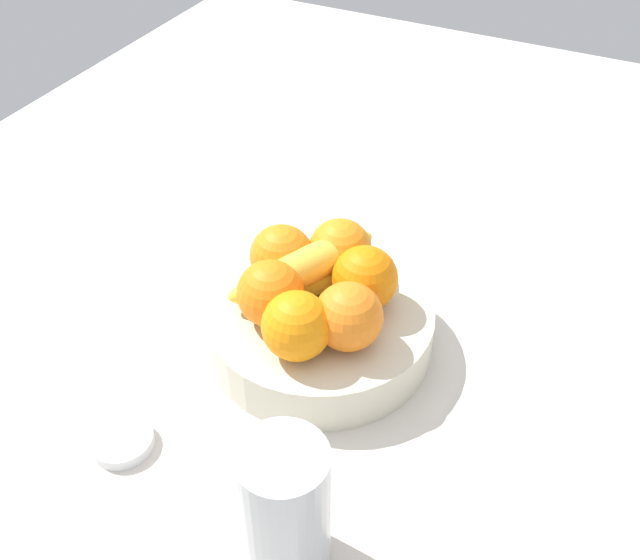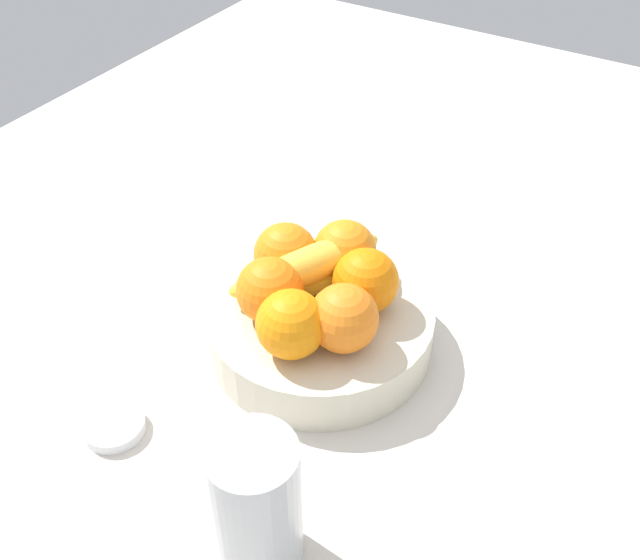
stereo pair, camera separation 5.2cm
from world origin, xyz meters
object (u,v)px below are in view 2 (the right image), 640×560
orange_top_stack (290,324)px  thermos_tumbler (256,506)px  fruit_bowl (320,327)px  banana_bunch (310,270)px  jar_lid (114,426)px  orange_front_right (366,281)px  orange_center (345,251)px  orange_back_right (270,290)px  orange_back_left (286,254)px  orange_front_left (344,318)px

orange_top_stack → thermos_tumbler: (17.33, 8.12, -1.75)cm
fruit_bowl → thermos_tumbler: size_ratio=1.72×
banana_bunch → jar_lid: 25.34cm
orange_front_right → jar_lid: (23.53, -14.96, -8.25)cm
banana_bunch → orange_center: bearing=157.9°
fruit_bowl → orange_center: bearing=-175.1°
orange_front_right → orange_top_stack: (9.43, -3.26, 0.00)cm
thermos_tumbler → orange_back_right: bearing=-148.4°
fruit_bowl → orange_back_left: orange_back_left is taller
jar_lid → orange_back_right: bearing=157.0°
orange_front_right → orange_back_left: size_ratio=1.00×
orange_front_right → orange_center: 5.39cm
orange_front_right → fruit_bowl: bearing=-53.6°
orange_center → orange_back_right: size_ratio=1.00×
orange_back_right → jar_lid: size_ratio=1.14×
thermos_tumbler → jar_lid: bearing=-99.3°
fruit_bowl → thermos_tumbler: bearing=19.9°
orange_center → jar_lid: bearing=-21.7°
orange_front_right → banana_bunch: size_ratio=0.41×
orange_front_left → thermos_tumbler: 21.19cm
fruit_bowl → orange_back_right: size_ratio=3.50×
orange_back_right → orange_top_stack: size_ratio=1.00×
orange_center → thermos_tumbler: (29.95, 9.20, -1.75)cm
orange_front_left → jar_lid: orange_front_left is taller
orange_center → orange_top_stack: (12.62, 1.08, 0.00)cm
orange_front_right → orange_center: size_ratio=1.00×
orange_center → jar_lid: size_ratio=1.14×
orange_front_left → orange_front_right: bearing=-171.9°
orange_front_left → banana_bunch: (-4.90, -6.95, -0.40)cm
fruit_bowl → orange_back_right: bearing=-47.2°
orange_front_left → orange_back_right: size_ratio=1.00×
orange_front_left → thermos_tumbler: size_ratio=0.49×
orange_top_stack → thermos_tumbler: bearing=25.1°
thermos_tumbler → orange_front_right: bearing=-169.7°
orange_back_left → jar_lid: orange_back_left is taller
orange_front_right → orange_back_right: bearing=-50.2°
banana_bunch → thermos_tumbler: bearing=23.1°
thermos_tumbler → orange_top_stack: bearing=-154.9°
orange_center → orange_back_left: size_ratio=1.00×
jar_lid → orange_back_left: bearing=166.7°
orange_front_right → orange_center: bearing=-126.3°
jar_lid → orange_center: bearing=158.3°
orange_front_right → orange_top_stack: 9.98cm
orange_top_stack → orange_front_left: bearing=129.6°
orange_front_right → orange_top_stack: bearing=-19.1°
orange_top_stack → orange_back_right: bearing=-124.5°
fruit_bowl → jar_lid: fruit_bowl is taller
thermos_tumbler → jar_lid: 21.11cm
orange_top_stack → thermos_tumbler: 19.22cm
fruit_bowl → orange_top_stack: orange_top_stack is taller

